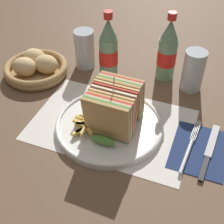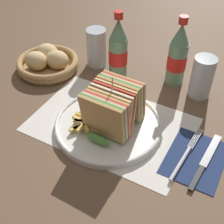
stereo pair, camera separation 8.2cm
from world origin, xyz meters
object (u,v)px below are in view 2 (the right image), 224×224
glass_far (97,50)px  knife (205,161)px  bread_basket (48,62)px  coke_bottle_near (118,51)px  club_sandwich (113,108)px  glass_near (201,80)px  coke_bottle_far (178,56)px  plate_main (108,125)px  fork (184,158)px

glass_far → knife: bearing=-29.0°
bread_basket → coke_bottle_near: bearing=18.1°
club_sandwich → glass_near: 0.30m
coke_bottle_far → glass_far: bearing=-173.7°
coke_bottle_near → glass_far: bearing=163.1°
knife → bread_basket: bread_basket is taller
knife → bread_basket: size_ratio=0.96×
knife → glass_far: 0.51m
knife → bread_basket: (-0.57, 0.14, 0.02)m
coke_bottle_far → bread_basket: size_ratio=1.08×
plate_main → glass_far: 0.31m
club_sandwich → bread_basket: size_ratio=0.80×
coke_bottle_near → bread_basket: 0.24m
club_sandwich → glass_far: size_ratio=1.28×
plate_main → glass_near: (0.17, 0.25, 0.05)m
fork → plate_main: bearing=-179.2°
glass_far → glass_near: bearing=0.4°
plate_main → fork: (0.21, -0.01, -0.00)m
fork → knife: fork is taller
coke_bottle_far → glass_near: coke_bottle_far is taller
fork → coke_bottle_far: coke_bottle_far is taller
bread_basket → glass_near: bearing=12.2°
plate_main → coke_bottle_far: bearing=73.8°
glass_near → coke_bottle_far: bearing=163.1°
plate_main → fork: plate_main is taller
fork → bread_basket: (-0.53, 0.16, 0.02)m
coke_bottle_near → coke_bottle_far: same height
coke_bottle_near → bread_basket: bearing=-161.9°
glass_far → bread_basket: bearing=-141.6°
club_sandwich → glass_far: (-0.20, 0.25, -0.02)m
fork → coke_bottle_near: 0.39m
coke_bottle_near → glass_far: coke_bottle_near is taller
coke_bottle_near → bread_basket: (-0.22, -0.07, -0.07)m
coke_bottle_near → glass_far: 0.11m
knife → coke_bottle_far: 0.34m
plate_main → coke_bottle_far: size_ratio=1.31×
coke_bottle_far → glass_near: size_ratio=1.72×
glass_near → bread_basket: 0.49m
glass_near → bread_basket: bearing=-167.8°
glass_far → bread_basket: (-0.13, -0.10, -0.03)m
plate_main → coke_bottle_far: (0.08, 0.28, 0.08)m
bread_basket → glass_far: bearing=38.4°
club_sandwich → plate_main: bearing=171.8°
glass_near → coke_bottle_near: bearing=-173.1°
coke_bottle_near → knife: bearing=-31.8°
fork → knife: (0.05, 0.02, -0.00)m
fork → coke_bottle_far: 0.33m
glass_far → bread_basket: glass_far is taller
club_sandwich → bread_basket: club_sandwich is taller
coke_bottle_far → knife: bearing=-56.8°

